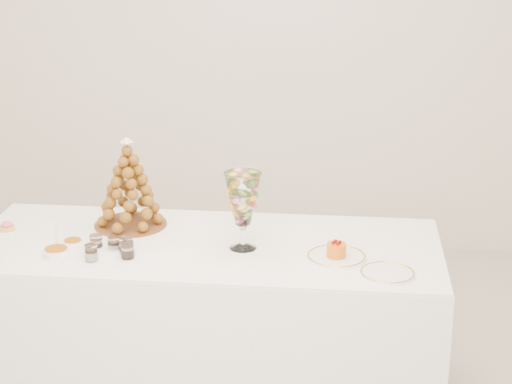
# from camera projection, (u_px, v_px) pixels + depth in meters

# --- Properties ---
(buffet_table) EXTENTS (2.01, 0.84, 0.76)m
(buffet_table) POSITION_uv_depth(u_px,v_px,m) (206.00, 324.00, 3.72)
(buffet_table) COLOR white
(buffet_table) RESTS_ON ground
(lace_tray) EXTENTS (0.64, 0.56, 0.02)m
(lace_tray) POSITION_uv_depth(u_px,v_px,m) (122.00, 236.00, 3.66)
(lace_tray) COLOR white
(lace_tray) RESTS_ON buffet_table
(macaron_vase) EXTENTS (0.15, 0.15, 0.33)m
(macaron_vase) POSITION_uv_depth(u_px,v_px,m) (243.00, 200.00, 3.48)
(macaron_vase) COLOR white
(macaron_vase) RESTS_ON buffet_table
(cake_plate) EXTENTS (0.24, 0.24, 0.01)m
(cake_plate) POSITION_uv_depth(u_px,v_px,m) (336.00, 257.00, 3.45)
(cake_plate) COLOR white
(cake_plate) RESTS_ON buffet_table
(spare_plate) EXTENTS (0.21, 0.21, 0.01)m
(spare_plate) POSITION_uv_depth(u_px,v_px,m) (387.00, 273.00, 3.30)
(spare_plate) COLOR white
(spare_plate) RESTS_ON buffet_table
(pink_tart) EXTENTS (0.07, 0.07, 0.04)m
(pink_tart) POSITION_uv_depth(u_px,v_px,m) (7.00, 226.00, 3.74)
(pink_tart) COLOR tan
(pink_tart) RESTS_ON buffet_table
(verrine_a) EXTENTS (0.06, 0.06, 0.07)m
(verrine_a) POSITION_uv_depth(u_px,v_px,m) (96.00, 243.00, 3.51)
(verrine_a) COLOR white
(verrine_a) RESTS_ON buffet_table
(verrine_b) EXTENTS (0.06, 0.06, 0.07)m
(verrine_b) POSITION_uv_depth(u_px,v_px,m) (114.00, 245.00, 3.49)
(verrine_b) COLOR white
(verrine_b) RESTS_ON buffet_table
(verrine_c) EXTENTS (0.06, 0.06, 0.08)m
(verrine_c) POSITION_uv_depth(u_px,v_px,m) (126.00, 246.00, 3.47)
(verrine_c) COLOR white
(verrine_c) RESTS_ON buffet_table
(verrine_d) EXTENTS (0.06, 0.06, 0.07)m
(verrine_d) POSITION_uv_depth(u_px,v_px,m) (91.00, 253.00, 3.42)
(verrine_d) COLOR white
(verrine_d) RESTS_ON buffet_table
(verrine_e) EXTENTS (0.06, 0.06, 0.07)m
(verrine_e) POSITION_uv_depth(u_px,v_px,m) (127.00, 250.00, 3.44)
(verrine_e) COLOR white
(verrine_e) RESTS_ON buffet_table
(ramekin_back) EXTENTS (0.08, 0.08, 0.02)m
(ramekin_back) POSITION_uv_depth(u_px,v_px,m) (73.00, 243.00, 3.57)
(ramekin_back) COLOR white
(ramekin_back) RESTS_ON buffet_table
(ramekin_front) EXTENTS (0.10, 0.10, 0.03)m
(ramekin_front) POSITION_uv_depth(u_px,v_px,m) (56.00, 252.00, 3.47)
(ramekin_front) COLOR white
(ramekin_front) RESTS_ON buffet_table
(croquembouche) EXTENTS (0.32, 0.32, 0.40)m
(croquembouche) POSITION_uv_depth(u_px,v_px,m) (129.00, 184.00, 3.69)
(croquembouche) COLOR brown
(croquembouche) RESTS_ON lace_tray
(mousse_cake) EXTENTS (0.08, 0.08, 0.07)m
(mousse_cake) POSITION_uv_depth(u_px,v_px,m) (336.00, 250.00, 3.43)
(mousse_cake) COLOR orange
(mousse_cake) RESTS_ON cake_plate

